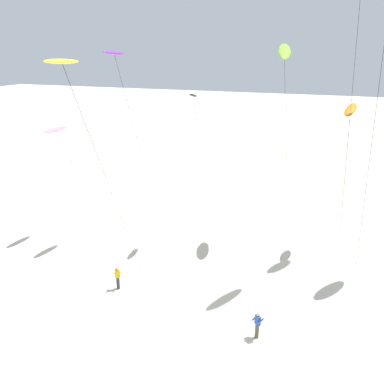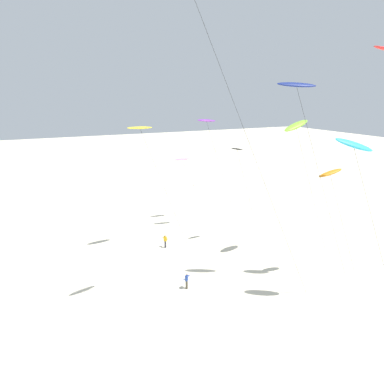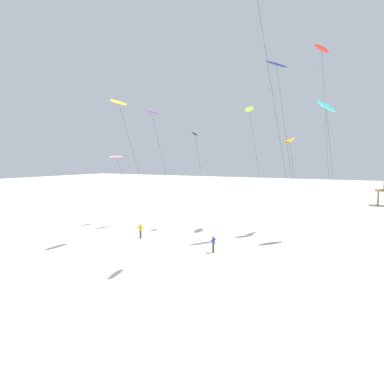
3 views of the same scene
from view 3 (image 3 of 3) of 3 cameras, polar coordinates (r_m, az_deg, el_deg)
The scene contains 12 objects.
ground_plane at distance 34.40m, azimuth -3.69°, elevation -9.59°, with size 260.00×260.00×0.00m, color beige.
kite_pink at distance 49.24m, azimuth -12.15°, elevation 5.52°, with size 1.12×5.28×9.34m.
kite_orange at distance 44.35m, azimuth 15.51°, elevation 7.89°, with size 1.31×5.62×11.54m.
kite_cyan at distance 41.30m, azimuth 20.90°, elevation 12.68°, with size 2.37×7.90×15.21m.
kite_yellow at distance 38.17m, azimuth -11.70°, elevation 13.81°, with size 1.41×6.88×14.86m.
kite_lime at distance 46.09m, azimuth 9.25°, elevation 12.98°, with size 1.54×7.08×15.86m.
kite_black at distance 45.18m, azimuth 0.50°, elevation 8.96°, with size 0.94×4.49×12.27m.
kite_purple at distance 47.56m, azimuth -6.49°, elevation 12.50°, with size 1.27×6.13×15.23m.
kite_navy at distance 41.35m, azimuth 13.56°, elevation 19.22°, with size 2.30×9.16×19.39m.
kite_red at distance 47.11m, azimuth 20.24°, elevation 20.61°, with size 1.98×7.68×22.16m.
kite_flyer_nearest at distance 33.80m, azimuth 3.46°, elevation -8.30°, with size 0.73×0.73×1.67m.
kite_flyer_middle at distance 40.01m, azimuth -8.33°, elevation -6.18°, with size 0.71×0.70×1.67m.
Camera 3 is at (17.86, -28.01, 8.92)m, focal length 33.01 mm.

